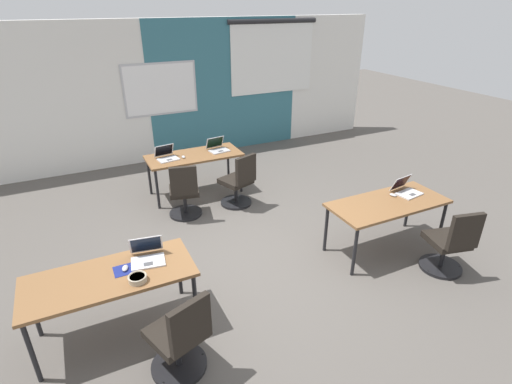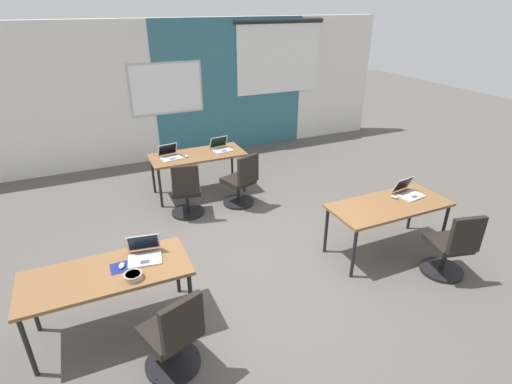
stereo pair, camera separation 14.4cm
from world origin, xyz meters
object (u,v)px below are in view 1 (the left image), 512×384
at_px(chair_near_right_end, 450,246).
at_px(snack_bowl, 137,278).
at_px(laptop_far_right, 218,148).
at_px(laptop_far_left, 167,156).
at_px(desk_near_left, 110,280).
at_px(laptop_near_left_inner, 147,256).
at_px(desk_near_right, 388,206).
at_px(mouse_near_right_end, 393,195).
at_px(chair_far_right, 239,184).
at_px(desk_far_center, 194,158).
at_px(chair_near_left_inner, 181,341).
at_px(chair_far_left, 184,195).
at_px(mouse_far_left, 183,157).
at_px(mouse_near_left_inner, 125,268).
at_px(laptop_near_right_end, 406,190).

xyz_separation_m(chair_near_right_end, snack_bowl, (-3.62, 0.54, 0.38)).
distance_m(laptop_far_right, laptop_far_left, 0.91).
height_order(laptop_far_right, snack_bowl, laptop_far_right).
relative_size(desk_near_left, laptop_near_left_inner, 4.28).
distance_m(desk_near_right, laptop_far_right, 3.11).
relative_size(mouse_near_right_end, laptop_far_left, 0.30).
height_order(chair_far_right, laptop_far_left, laptop_far_left).
xyz_separation_m(desk_near_right, chair_near_right_end, (0.35, -0.75, -0.28)).
distance_m(desk_near_left, laptop_near_left_inner, 0.42).
bearing_deg(desk_near_right, snack_bowl, -176.33).
height_order(desk_far_center, chair_near_left_inner, chair_near_left_inner).
height_order(chair_far_right, chair_far_left, same).
bearing_deg(laptop_far_right, mouse_far_left, 179.65).
height_order(chair_near_left_inner, snack_bowl, chair_near_left_inner).
distance_m(desk_far_center, chair_far_right, 0.95).
height_order(chair_far_right, snack_bowl, chair_far_right).
bearing_deg(chair_near_right_end, mouse_near_right_end, -64.74).
relative_size(desk_near_left, desk_far_center, 1.00).
xyz_separation_m(laptop_far_right, chair_far_left, (-0.87, -0.78, -0.39)).
xyz_separation_m(desk_near_right, snack_bowl, (-3.27, -0.21, 0.10)).
bearing_deg(chair_near_right_end, snack_bowl, 4.98).
xyz_separation_m(laptop_far_left, mouse_far_left, (0.26, -0.07, -0.03)).
relative_size(desk_near_right, laptop_near_left_inner, 4.28).
height_order(chair_near_left_inner, laptop_far_left, laptop_far_left).
bearing_deg(desk_far_center, laptop_far_right, 3.15).
height_order(laptop_far_right, chair_far_left, laptop_far_right).
bearing_deg(chair_far_right, mouse_near_left_inner, 24.93).
bearing_deg(mouse_far_left, mouse_near_left_inner, -117.13).
relative_size(desk_near_left, mouse_far_left, 15.71).
distance_m(mouse_far_left, snack_bowl, 3.22).
height_order(mouse_near_left_inner, chair_far_right, chair_far_right).
bearing_deg(desk_near_right, laptop_near_right_end, 14.37).
bearing_deg(laptop_near_right_end, chair_near_left_inner, -174.77).
relative_size(laptop_near_right_end, chair_far_right, 0.41).
height_order(chair_near_left_inner, mouse_far_left, chair_near_left_inner).
bearing_deg(desk_near_left, chair_far_right, 42.28).
relative_size(desk_near_right, chair_far_right, 1.74).
distance_m(chair_near_left_inner, mouse_far_left, 3.68).
relative_size(chair_far_left, snack_bowl, 5.18).
distance_m(desk_near_right, chair_far_left, 3.00).
bearing_deg(mouse_near_right_end, chair_far_left, 140.36).
height_order(laptop_near_left_inner, chair_near_left_inner, laptop_near_left_inner).
relative_size(desk_near_right, chair_far_left, 1.74).
distance_m(laptop_near_right_end, chair_near_right_end, 0.94).
bearing_deg(desk_far_center, chair_far_right, -57.09).
height_order(desk_near_right, snack_bowl, snack_bowl).
bearing_deg(laptop_far_right, desk_far_center, 174.97).
bearing_deg(mouse_far_left, desk_far_center, 17.59).
relative_size(desk_far_center, laptop_far_left, 4.27).
distance_m(laptop_near_right_end, laptop_near_left_inner, 3.51).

